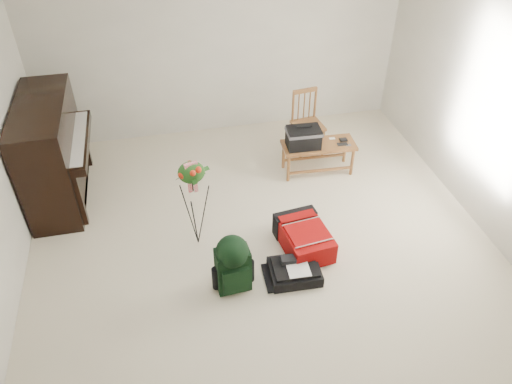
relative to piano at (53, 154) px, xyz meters
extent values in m
cube|color=beige|center=(2.19, -1.60, -0.60)|extent=(5.00, 5.50, 0.01)
cube|color=white|center=(2.19, -1.60, 1.90)|extent=(5.00, 5.50, 0.01)
cube|color=silver|center=(2.19, 1.15, 0.65)|extent=(5.00, 0.04, 2.50)
cube|color=silver|center=(4.69, -1.60, 0.65)|extent=(0.04, 5.50, 2.50)
cube|color=black|center=(-0.01, 0.00, 0.03)|extent=(0.55, 1.50, 1.25)
cube|color=black|center=(0.29, 0.00, 0.13)|extent=(0.28, 1.30, 0.10)
cube|color=white|center=(0.29, 0.00, 0.18)|extent=(0.22, 1.20, 0.02)
cube|color=black|center=(0.04, 0.00, -0.55)|extent=(0.45, 1.30, 0.10)
cube|color=#935F30|center=(3.20, -0.20, -0.20)|extent=(0.95, 0.42, 0.04)
cylinder|color=#935F30|center=(2.78, -0.35, -0.41)|extent=(0.04, 0.04, 0.38)
cylinder|color=#935F30|center=(2.78, -0.05, -0.41)|extent=(0.04, 0.04, 0.38)
cylinder|color=#935F30|center=(3.62, -0.35, -0.41)|extent=(0.04, 0.04, 0.38)
cylinder|color=#935F30|center=(3.62, -0.05, -0.41)|extent=(0.04, 0.04, 0.38)
cube|color=#935F30|center=(3.20, 0.28, -0.19)|extent=(0.42, 0.42, 0.04)
cylinder|color=#935F30|center=(3.04, 0.12, -0.41)|extent=(0.03, 0.03, 0.39)
cylinder|color=#935F30|center=(3.04, 0.44, -0.41)|extent=(0.03, 0.03, 0.39)
cylinder|color=#935F30|center=(3.37, 0.12, -0.41)|extent=(0.03, 0.03, 0.39)
cylinder|color=#935F30|center=(3.37, 0.44, -0.41)|extent=(0.03, 0.03, 0.39)
cube|color=#935F30|center=(3.20, 0.44, 0.25)|extent=(0.34, 0.08, 0.05)
cylinder|color=#935F30|center=(3.04, 0.44, 0.03)|extent=(0.03, 0.03, 0.47)
cylinder|color=#935F30|center=(3.37, 0.44, 0.03)|extent=(0.03, 0.03, 0.47)
cube|color=#A30B07|center=(2.61, -1.54, -0.45)|extent=(0.53, 0.73, 0.26)
cube|color=black|center=(2.61, -1.28, -0.45)|extent=(0.49, 0.21, 0.28)
cube|color=#A30B07|center=(2.61, -1.59, -0.31)|extent=(0.45, 0.43, 0.02)
cube|color=silver|center=(2.61, -1.79, -0.30)|extent=(0.43, 0.06, 0.01)
cube|color=black|center=(2.40, -1.91, -0.54)|extent=(0.53, 0.43, 0.12)
cube|color=black|center=(2.40, -1.91, -0.46)|extent=(0.46, 0.37, 0.03)
cube|color=white|center=(2.43, -1.93, -0.44)|extent=(0.24, 0.31, 0.01)
cube|color=black|center=(2.35, -1.85, -0.41)|extent=(0.17, 0.11, 0.05)
cube|color=black|center=(1.77, -1.91, -0.35)|extent=(0.34, 0.22, 0.50)
cube|color=black|center=(1.77, -2.03, -0.38)|extent=(0.27, 0.07, 0.29)
sphere|color=black|center=(1.77, -1.91, -0.10)|extent=(0.32, 0.32, 0.32)
cube|color=black|center=(1.69, -1.80, -0.36)|extent=(0.05, 0.04, 0.44)
cube|color=black|center=(1.85, -1.80, -0.36)|extent=(0.05, 0.04, 0.44)
cylinder|color=black|center=(1.50, -1.20, 0.27)|extent=(0.01, 0.01, 0.29)
ellipsoid|color=#1F5019|center=(1.50, -1.20, 0.36)|extent=(0.27, 0.19, 0.25)
cube|color=red|center=(1.50, -1.22, 0.45)|extent=(0.14, 0.07, 0.08)
camera|label=1|loc=(1.26, -5.22, 3.28)|focal=35.00mm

